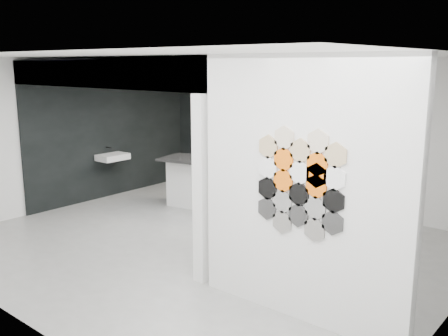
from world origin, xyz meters
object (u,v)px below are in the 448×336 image
(wall_basin, at_px, (113,157))
(glass_vase, at_px, (313,134))
(bottle_dark, at_px, (236,126))
(kettle, at_px, (293,132))
(glass_bowl, at_px, (313,135))
(partition_panel, at_px, (301,191))
(kitchen_island, at_px, (209,183))
(utensil_cup, at_px, (236,128))
(stockpot, at_px, (212,123))

(wall_basin, distance_m, glass_vase, 4.01)
(bottle_dark, bearing_deg, kettle, 0.00)
(glass_vase, bearing_deg, glass_bowl, 0.00)
(glass_bowl, bearing_deg, wall_basin, -148.65)
(partition_panel, height_order, kitchen_island, partition_panel)
(glass_vase, distance_m, bottle_dark, 1.86)
(bottle_dark, bearing_deg, utensil_cup, 0.00)
(kitchen_island, height_order, glass_bowl, kitchen_island)
(wall_basin, distance_m, glass_bowl, 4.00)
(bottle_dark, height_order, utensil_cup, bottle_dark)
(kettle, bearing_deg, glass_vase, 17.08)
(wall_basin, bearing_deg, glass_bowl, 31.35)
(partition_panel, distance_m, stockpot, 6.02)
(glass_bowl, xyz_separation_m, glass_vase, (0.00, 0.00, 0.03))
(stockpot, bearing_deg, glass_bowl, 0.00)
(kettle, relative_size, bottle_dark, 1.20)
(glass_vase, height_order, bottle_dark, bottle_dark)
(wall_basin, xyz_separation_m, bottle_dark, (1.53, 2.07, 0.56))
(kettle, xyz_separation_m, utensil_cup, (-1.42, 0.00, -0.04))
(wall_basin, bearing_deg, glass_vase, 31.35)
(stockpot, xyz_separation_m, glass_bowl, (2.54, 0.00, -0.04))
(stockpot, distance_m, bottle_dark, 0.68)
(glass_bowl, xyz_separation_m, utensil_cup, (-1.86, 0.00, -0.00))
(glass_vase, relative_size, bottle_dark, 0.94)
(kitchen_island, xyz_separation_m, kettle, (0.97, 1.35, 0.92))
(stockpot, bearing_deg, kitchen_island, -50.31)
(glass_vase, bearing_deg, partition_panel, -61.77)
(partition_panel, bearing_deg, kitchen_island, 144.29)
(glass_bowl, relative_size, bottle_dark, 0.83)
(stockpot, xyz_separation_m, utensil_cup, (0.68, 0.00, -0.05))
(partition_panel, xyz_separation_m, kettle, (-2.52, 3.87, 0.01))
(wall_basin, xyz_separation_m, glass_vase, (3.39, 2.07, 0.55))
(glass_bowl, relative_size, utensil_cup, 1.42)
(glass_vase, bearing_deg, stockpot, 180.00)
(kitchen_island, bearing_deg, stockpot, 117.70)
(partition_panel, bearing_deg, wall_basin, 161.77)
(stockpot, relative_size, utensil_cup, 2.32)
(partition_panel, relative_size, glass_bowl, 19.55)
(utensil_cup, bearing_deg, glass_vase, 0.00)
(partition_panel, distance_m, glass_vase, 4.39)
(glass_bowl, distance_m, glass_vase, 0.03)
(wall_basin, relative_size, utensil_cup, 5.95)
(glass_bowl, bearing_deg, partition_panel, -61.77)
(kettle, height_order, glass_bowl, kettle)
(wall_basin, relative_size, glass_vase, 3.73)
(glass_vase, distance_m, utensil_cup, 1.86)
(partition_panel, distance_m, wall_basin, 5.78)
(bottle_dark, distance_m, utensil_cup, 0.04)
(kitchen_island, bearing_deg, glass_vase, 31.70)
(partition_panel, distance_m, utensil_cup, 5.52)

